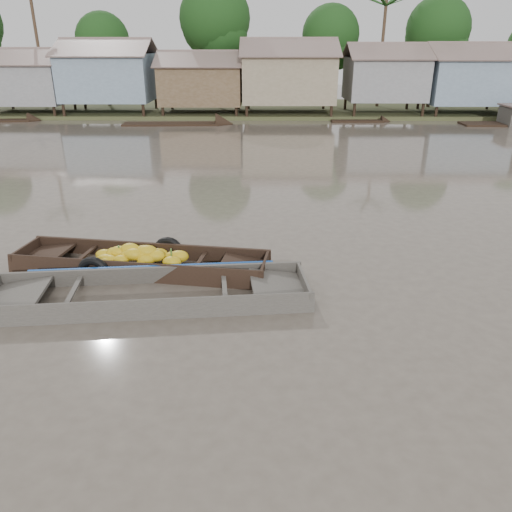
{
  "coord_description": "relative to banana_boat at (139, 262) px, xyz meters",
  "views": [
    {
      "loc": [
        0.55,
        -8.81,
        5.0
      ],
      "look_at": [
        0.45,
        1.01,
        0.8
      ],
      "focal_mm": 35.0,
      "sensor_mm": 36.0,
      "label": 1
    }
  ],
  "objects": [
    {
      "name": "distant_boats",
      "position": [
        15.71,
        21.9,
        0.05
      ],
      "size": [
        47.0,
        15.91,
        1.38
      ],
      "color": "black",
      "rests_on": "ground"
    },
    {
      "name": "banana_boat",
      "position": [
        0.0,
        0.0,
        0.0
      ],
      "size": [
        6.22,
        2.32,
        0.84
      ],
      "rotation": [
        0.0,
        0.0,
        -0.15
      ],
      "color": "black",
      "rests_on": "ground"
    },
    {
      "name": "ground",
      "position": [
        2.37,
        -2.07,
        -0.18
      ],
      "size": [
        120.0,
        120.0,
        0.0
      ],
      "primitive_type": "plane",
      "color": "#534940",
      "rests_on": "ground"
    },
    {
      "name": "riverbank",
      "position": [
        5.4,
        29.79,
        2.89
      ],
      "size": [
        120.0,
        12.47,
        10.22
      ],
      "color": "#384723",
      "rests_on": "ground"
    },
    {
      "name": "viewer_boat",
      "position": [
        0.6,
        -1.55,
        -0.14
      ],
      "size": [
        6.85,
        2.44,
        0.54
      ],
      "rotation": [
        0.0,
        0.0,
        0.1
      ],
      "color": "#3D3934",
      "rests_on": "ground"
    }
  ]
}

